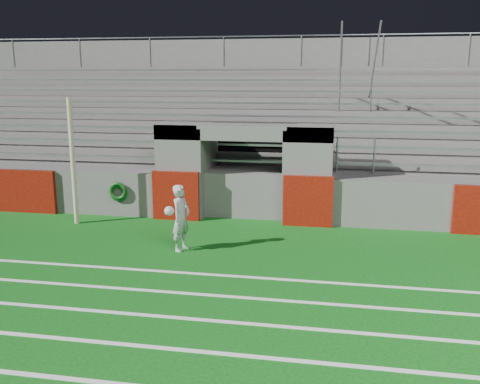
# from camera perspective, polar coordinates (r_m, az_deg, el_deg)

# --- Properties ---
(ground) EXTENTS (90.00, 90.00, 0.00)m
(ground) POSITION_cam_1_polar(r_m,az_deg,el_deg) (11.73, -2.59, -7.06)
(ground) COLOR #0D5011
(ground) RESTS_ON ground
(field_post) EXTENTS (0.12, 0.12, 3.34)m
(field_post) POSITION_cam_1_polar(r_m,az_deg,el_deg) (14.76, -17.40, 3.08)
(field_post) COLOR beige
(field_post) RESTS_ON ground
(stadium_structure) EXTENTS (26.00, 8.48, 5.42)m
(stadium_structure) POSITION_cam_1_polar(r_m,az_deg,el_deg) (19.07, 2.81, 5.02)
(stadium_structure) COLOR #555351
(stadium_structure) RESTS_ON ground
(goalkeeper_with_ball) EXTENTS (0.58, 0.63, 1.51)m
(goalkeeper_with_ball) POSITION_cam_1_polar(r_m,az_deg,el_deg) (12.10, -6.34, -2.74)
(goalkeeper_with_ball) COLOR #A9AFB3
(goalkeeper_with_ball) RESTS_ON ground
(hose_coil) EXTENTS (0.51, 0.15, 0.58)m
(hose_coil) POSITION_cam_1_polar(r_m,az_deg,el_deg) (15.29, -12.83, 0.00)
(hose_coil) COLOR #0D4418
(hose_coil) RESTS_ON ground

